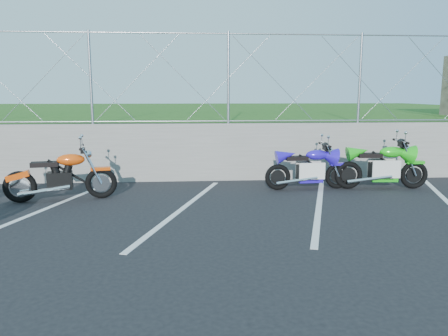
{
  "coord_description": "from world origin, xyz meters",
  "views": [
    {
      "loc": [
        0.16,
        -6.34,
        1.96
      ],
      "look_at": [
        0.74,
        1.3,
        0.65
      ],
      "focal_mm": 35.0,
      "sensor_mm": 36.0,
      "label": 1
    }
  ],
  "objects": [
    {
      "name": "ground",
      "position": [
        0.0,
        0.0,
        0.0
      ],
      "size": [
        90.0,
        90.0,
        0.0
      ],
      "primitive_type": "plane",
      "color": "black",
      "rests_on": "ground"
    },
    {
      "name": "retaining_wall",
      "position": [
        0.0,
        3.5,
        0.65
      ],
      "size": [
        30.0,
        0.22,
        1.3
      ],
      "primitive_type": "cube",
      "color": "slate",
      "rests_on": "ground"
    },
    {
      "name": "grass_field",
      "position": [
        0.0,
        13.5,
        0.65
      ],
      "size": [
        30.0,
        20.0,
        1.3
      ],
      "primitive_type": "cube",
      "color": "#214C14",
      "rests_on": "ground"
    },
    {
      "name": "chain_link_fence",
      "position": [
        0.0,
        3.5,
        2.3
      ],
      "size": [
        28.0,
        0.03,
        2.0
      ],
      "color": "gray",
      "rests_on": "retaining_wall"
    },
    {
      "name": "parking_lines",
      "position": [
        1.2,
        1.0,
        0.0
      ],
      "size": [
        18.29,
        4.31,
        0.01
      ],
      "color": "silver",
      "rests_on": "ground"
    },
    {
      "name": "naked_orange",
      "position": [
        -2.22,
        1.76,
        0.43
      ],
      "size": [
        1.99,
        0.68,
        1.0
      ],
      "rotation": [
        0.0,
        0.0,
        0.18
      ],
      "color": "black",
      "rests_on": "ground"
    },
    {
      "name": "sportbike_green",
      "position": [
        4.12,
        2.3,
        0.43
      ],
      "size": [
        1.95,
        0.69,
        1.01
      ],
      "rotation": [
        0.0,
        0.0,
        -0.06
      ],
      "color": "black",
      "rests_on": "ground"
    },
    {
      "name": "sportbike_blue",
      "position": [
        2.58,
        2.36,
        0.4
      ],
      "size": [
        1.81,
        0.64,
        0.94
      ],
      "rotation": [
        0.0,
        0.0,
        0.03
      ],
      "color": "black",
      "rests_on": "ground"
    }
  ]
}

